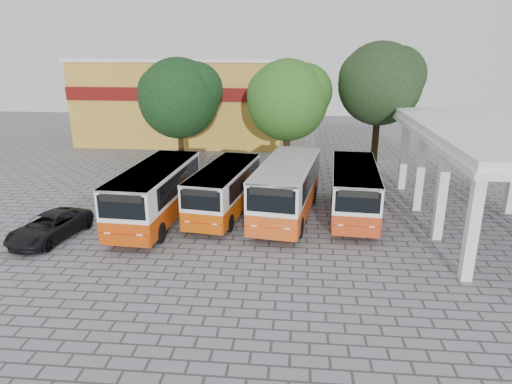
# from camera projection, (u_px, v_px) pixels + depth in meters

# --- Properties ---
(ground) EXTENTS (90.00, 90.00, 0.00)m
(ground) POSITION_uv_depth(u_px,v_px,m) (281.00, 247.00, 22.31)
(ground) COLOR slate
(ground) RESTS_ON ground
(terminal_shelter) EXTENTS (6.80, 15.80, 5.40)m
(terminal_shelter) POSITION_uv_depth(u_px,v_px,m) (488.00, 136.00, 23.66)
(terminal_shelter) COLOR silver
(terminal_shelter) RESTS_ON ground
(shophouse_block) EXTENTS (20.40, 10.40, 8.30)m
(shophouse_block) POSITION_uv_depth(u_px,v_px,m) (185.00, 100.00, 46.67)
(shophouse_block) COLOR #B0842A
(shophouse_block) RESTS_ON ground
(bus_far_left) EXTENTS (3.13, 8.74, 3.10)m
(bus_far_left) POSITION_uv_depth(u_px,v_px,m) (156.00, 191.00, 25.03)
(bus_far_left) COLOR #AC3502
(bus_far_left) RESTS_ON ground
(bus_centre_left) EXTENTS (3.48, 8.05, 2.80)m
(bus_centre_left) POSITION_uv_depth(u_px,v_px,m) (224.00, 188.00, 26.21)
(bus_centre_left) COLOR #B24101
(bus_centre_left) RESTS_ON ground
(bus_centre_right) EXTENTS (3.94, 9.15, 3.18)m
(bus_centre_right) POSITION_uv_depth(u_px,v_px,m) (287.00, 186.00, 25.77)
(bus_centre_right) COLOR #C4440F
(bus_centre_right) RESTS_ON ground
(bus_far_right) EXTENTS (3.02, 8.23, 2.91)m
(bus_far_right) POSITION_uv_depth(u_px,v_px,m) (354.00, 188.00, 25.92)
(bus_far_right) COLOR #B2310D
(bus_far_right) RESTS_ON ground
(tree_left) EXTENTS (6.65, 6.34, 8.63)m
(tree_left) POSITION_uv_depth(u_px,v_px,m) (180.00, 96.00, 35.93)
(tree_left) COLOR black
(tree_left) RESTS_ON ground
(tree_middle) EXTENTS (6.07, 5.79, 8.60)m
(tree_middle) POSITION_uv_depth(u_px,v_px,m) (289.00, 98.00, 32.42)
(tree_middle) COLOR black
(tree_middle) RESTS_ON ground
(tree_right) EXTENTS (6.24, 5.94, 9.79)m
(tree_right) POSITION_uv_depth(u_px,v_px,m) (381.00, 81.00, 32.60)
(tree_right) COLOR black
(tree_right) RESTS_ON ground
(parked_car) EXTENTS (3.09, 5.08, 1.32)m
(parked_car) POSITION_uv_depth(u_px,v_px,m) (50.00, 227.00, 23.07)
(parked_car) COLOR black
(parked_car) RESTS_ON ground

